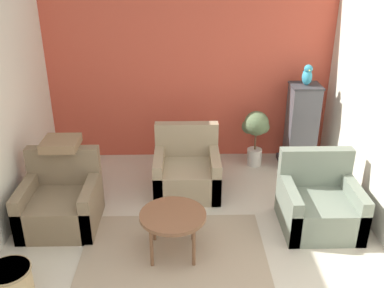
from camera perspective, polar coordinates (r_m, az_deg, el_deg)
The scene contains 11 objects.
wall_back_accent at distance 6.22m, azimuth -0.35°, elevation 10.27°, with size 4.19×0.06×2.76m.
area_rug at distance 4.63m, azimuth -2.46°, elevation -14.19°, with size 1.92×1.34×0.01m.
coffee_table at distance 4.38m, azimuth -2.56°, elevation -9.79°, with size 0.68×0.68×0.48m.
armchair_left at distance 5.13m, azimuth -17.03°, elevation -7.57°, with size 0.83×0.79×0.84m.
armchair_right at distance 5.09m, azimuth 16.53°, elevation -7.81°, with size 0.83×0.79×0.84m.
armchair_middle at distance 5.57m, azimuth -0.68°, elevation -3.73°, with size 0.83×0.79×0.84m.
birdcage at distance 6.30m, azimuth 14.36°, elevation 2.09°, with size 0.53×0.53×1.22m.
parrot at distance 6.06m, azimuth 15.10°, elevation 8.84°, with size 0.13×0.24×0.29m.
potted_plant at distance 6.19m, azimuth 8.50°, elevation 1.91°, with size 0.39×0.35×0.83m.
wicker_basket at distance 4.42m, azimuth -23.14°, elevation -16.36°, with size 0.41×0.41×0.27m.
throw_pillow at distance 5.09m, azimuth -17.09°, elevation 0.07°, with size 0.40×0.40×0.10m.
Camera 1 is at (-0.09, -2.51, 2.89)m, focal length 40.00 mm.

